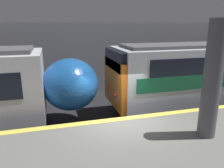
# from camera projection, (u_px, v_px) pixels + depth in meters

# --- Properties ---
(ground_plane) EXTENTS (120.00, 120.00, 0.00)m
(ground_plane) POSITION_uv_depth(u_px,v_px,m) (121.00, 145.00, 8.25)
(ground_plane) COLOR black
(station_rear_barrier) EXTENTS (50.00, 0.15, 4.51)m
(station_rear_barrier) POSITION_uv_depth(u_px,v_px,m) (88.00, 59.00, 14.04)
(station_rear_barrier) COLOR #939399
(station_rear_barrier) RESTS_ON ground
(support_pillar_near) EXTENTS (0.52, 0.52, 3.44)m
(support_pillar_near) POSITION_uv_depth(u_px,v_px,m) (212.00, 81.00, 6.23)
(support_pillar_near) COLOR #56565B
(support_pillar_near) RESTS_ON platform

